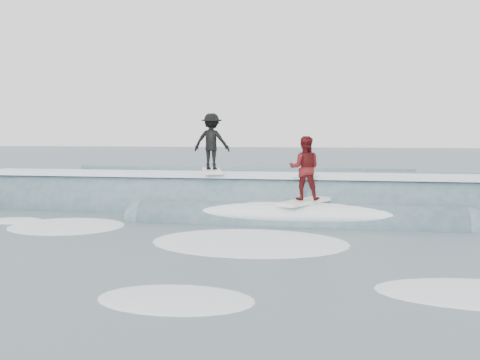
# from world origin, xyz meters

# --- Properties ---
(ground) EXTENTS (160.00, 160.00, 0.00)m
(ground) POSITION_xyz_m (0.00, 0.00, 0.00)
(ground) COLOR #40535E
(ground) RESTS_ON ground
(breaking_wave) EXTENTS (22.42, 3.96, 2.35)m
(breaking_wave) POSITION_xyz_m (0.27, 4.50, 0.04)
(breaking_wave) COLOR #3A5762
(breaking_wave) RESTS_ON ground
(surfer_black) EXTENTS (1.20, 2.07, 1.92)m
(surfer_black) POSITION_xyz_m (-1.12, 4.82, 2.19)
(surfer_black) COLOR white
(surfer_black) RESTS_ON ground
(surfer_red) EXTENTS (1.44, 2.02, 1.86)m
(surfer_red) POSITION_xyz_m (2.03, 2.62, 1.48)
(surfer_red) COLOR white
(surfer_red) RESTS_ON ground
(whitewater) EXTENTS (15.74, 7.66, 0.10)m
(whitewater) POSITION_xyz_m (0.79, -0.89, 0.00)
(whitewater) COLOR white
(whitewater) RESTS_ON ground
(far_swells) EXTENTS (34.70, 8.65, 0.80)m
(far_swells) POSITION_xyz_m (-1.06, 17.65, 0.00)
(far_swells) COLOR #3A5762
(far_swells) RESTS_ON ground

